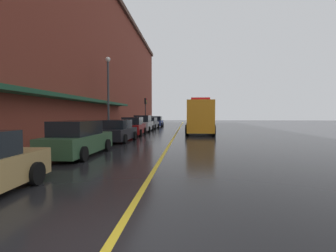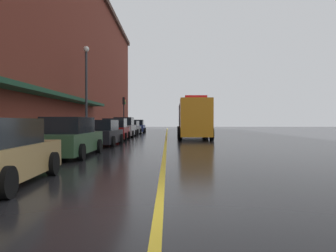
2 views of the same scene
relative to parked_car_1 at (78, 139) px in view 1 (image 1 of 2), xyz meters
The scene contains 16 objects.
ground_plane 17.34m from the parked_car_1, 76.61° to the left, with size 112.00×112.00×0.00m, color black.
sidewalk_left 17.01m from the parked_car_1, 97.40° to the left, with size 2.40×70.00×0.15m, color #ADA8A0.
lane_center_stripe 17.34m from the parked_car_1, 76.61° to the left, with size 0.16×70.00×0.01m, color gold.
brick_building_left 19.55m from the parked_car_1, 118.91° to the left, with size 11.90×64.00×16.31m.
parked_car_1 is the anchor object (origin of this frame).
parked_car_2 6.29m from the parked_car_1, 88.63° to the left, with size 2.06×4.43×1.57m.
parked_car_3 11.74m from the parked_car_1, 89.85° to the left, with size 2.11×4.26×1.71m.
parked_car_4 17.20m from the parked_car_1, 89.98° to the left, with size 2.05×4.43×1.86m.
parked_car_5 22.77m from the parked_car_1, 90.00° to the left, with size 2.17×4.49×1.53m.
parked_car_6 28.21m from the parked_car_1, 89.67° to the left, with size 2.13×4.14×1.68m.
utility_truck 16.17m from the parked_car_1, 66.64° to the left, with size 2.91×9.31×3.49m.
parking_meter_0 2.62m from the parked_car_1, 120.90° to the left, with size 0.14×0.18×1.33m.
parking_meter_1 4.28m from the parked_car_1, 108.29° to the left, with size 0.14×0.18×1.33m.
parking_meter_2 4.36m from the parked_car_1, 107.92° to the left, with size 0.14×0.18×1.33m.
street_lamp_left 11.30m from the parked_car_1, 100.44° to the left, with size 0.44×0.44×6.94m.
traffic_light_near 26.55m from the parked_car_1, 92.77° to the left, with size 0.38×0.36×4.30m.
Camera 1 is at (1.17, -3.26, 1.97)m, focal length 26.61 mm.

